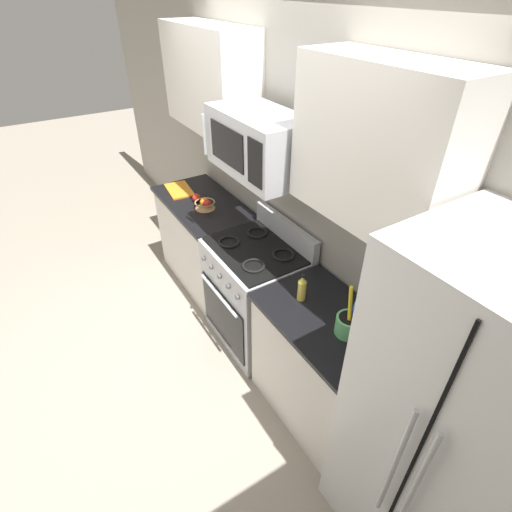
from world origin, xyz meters
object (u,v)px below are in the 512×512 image
at_px(microwave, 259,143).
at_px(apple_loose, 197,198).
at_px(range_oven, 256,294).
at_px(utensil_crock, 349,324).
at_px(fruit_basket, 205,204).
at_px(bottle_oil, 302,288).
at_px(refrigerator, 459,435).
at_px(cutting_board, 179,190).

distance_m(microwave, apple_loose, 1.26).
xyz_separation_m(range_oven, utensil_crock, (1.00, 0.01, 0.51)).
xyz_separation_m(microwave, fruit_basket, (-0.81, -0.06, -0.79)).
bearing_deg(fruit_basket, bottle_oil, -0.40).
xyz_separation_m(refrigerator, microwave, (-1.75, 0.04, 0.80)).
relative_size(utensil_crock, apple_loose, 4.28).
bearing_deg(bottle_oil, cutting_board, -178.50).
bearing_deg(cutting_board, bottle_oil, 1.50).
distance_m(utensil_crock, apple_loose, 1.98).
distance_m(microwave, cutting_board, 1.52).
distance_m(range_oven, utensil_crock, 1.12).
relative_size(refrigerator, apple_loose, 23.95).
relative_size(apple_loose, bottle_oil, 0.40).
bearing_deg(range_oven, microwave, 90.04).
bearing_deg(range_oven, refrigerator, -0.56).
xyz_separation_m(microwave, bottle_oil, (0.62, -0.07, -0.74)).
distance_m(fruit_basket, apple_loose, 0.16).
relative_size(apple_loose, cutting_board, 0.22).
distance_m(utensil_crock, fruit_basket, 1.82).
height_order(refrigerator, fruit_basket, refrigerator).
relative_size(utensil_crock, fruit_basket, 1.82).
xyz_separation_m(apple_loose, bottle_oil, (1.60, 0.00, 0.05)).
relative_size(range_oven, apple_loose, 13.83).
relative_size(cutting_board, bottle_oil, 1.84).
height_order(utensil_crock, apple_loose, utensil_crock).
bearing_deg(utensil_crock, microwave, 178.95).
bearing_deg(fruit_basket, microwave, 4.08).
bearing_deg(refrigerator, cutting_board, -178.60).
distance_m(utensil_crock, bottle_oil, 0.38).
bearing_deg(utensil_crock, fruit_basket, -178.75).
bearing_deg(microwave, cutting_board, -174.71).
relative_size(refrigerator, bottle_oil, 9.65).
relative_size(range_oven, refrigerator, 0.58).
height_order(range_oven, cutting_board, range_oven).
bearing_deg(apple_loose, microwave, 4.09).
bearing_deg(bottle_oil, microwave, 173.76).
relative_size(fruit_basket, cutting_board, 0.52).
bearing_deg(fruit_basket, range_oven, 2.21).
distance_m(microwave, utensil_crock, 1.26).
bearing_deg(fruit_basket, apple_loose, -175.85).
bearing_deg(cutting_board, microwave, 5.29).
bearing_deg(range_oven, apple_loose, -177.48).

